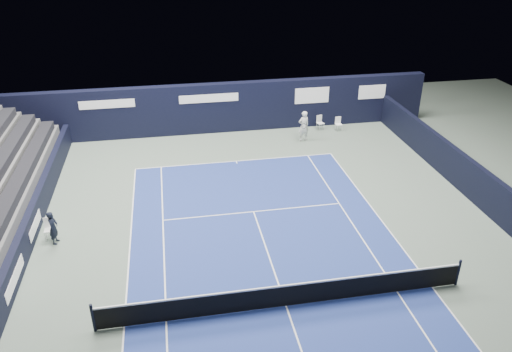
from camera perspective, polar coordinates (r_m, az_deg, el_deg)
The scene contains 12 objects.
ground at distance 19.41m, azimuth 2.06°, elevation -10.77°, with size 48.00×48.00×0.00m, color #56665B.
court_surface at distance 17.91m, azimuth 3.46°, elevation -14.62°, with size 10.97×23.77×0.01m, color navy.
enclosure_wall_right at distance 25.95m, azimuth 23.35°, elevation -0.35°, with size 0.30×22.00×1.80m, color black.
folding_chair_back_a at distance 32.18m, azimuth 7.28°, elevation 6.38°, with size 0.49×0.51×0.90m.
folding_chair_back_b at distance 32.20m, azimuth 9.40°, elevation 6.04°, with size 0.42×0.41×0.88m.
line_judge_chair at distance 22.62m, azimuth -22.55°, elevation -5.39°, with size 0.44×0.43×0.94m.
line_judge at distance 22.11m, azimuth -22.16°, elevation -5.48°, with size 0.54×0.35×1.47m, color black.
court_markings at distance 17.91m, azimuth 3.46°, elevation -14.61°, with size 11.03×23.83×0.00m.
tennis_net at distance 17.58m, azimuth 3.51°, elevation -13.40°, with size 12.90×0.10×1.10m.
back_sponsor_wall at distance 31.37m, azimuth -3.56°, elevation 7.84°, with size 26.00×0.63×3.10m.
side_barrier_left at distance 22.84m, azimuth -24.34°, elevation -5.25°, with size 0.33×22.00×1.20m.
tennis_player at distance 30.18m, azimuth 5.46°, elevation 5.72°, with size 0.76×0.91×1.87m.
Camera 1 is at (-3.44, -12.90, 11.94)m, focal length 35.00 mm.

